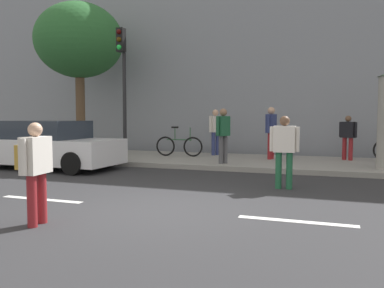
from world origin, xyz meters
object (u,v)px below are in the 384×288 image
(pedestrian_in_dark_shirt, at_px, (223,132))
(traffic_light, at_px, (123,72))
(pedestrian_in_light_jacket, at_px, (215,128))
(parked_car_red, at_px, (48,145))
(bicycle_leaning, at_px, (179,146))
(pedestrian_near_pole, at_px, (284,146))
(pedestrian_in_red_top, at_px, (271,128))
(street_tree, at_px, (79,41))
(pedestrian_with_backpack, at_px, (348,134))
(pedestrian_with_bag, at_px, (35,164))

(pedestrian_in_dark_shirt, bearing_deg, traffic_light, -172.49)
(pedestrian_in_light_jacket, height_order, parked_car_red, pedestrian_in_light_jacket)
(pedestrian_in_dark_shirt, relative_size, bicycle_leaning, 0.96)
(pedestrian_near_pole, relative_size, pedestrian_in_red_top, 0.91)
(traffic_light, distance_m, bicycle_leaning, 3.41)
(traffic_light, height_order, pedestrian_in_dark_shirt, traffic_light)
(traffic_light, relative_size, street_tree, 0.73)
(pedestrian_in_dark_shirt, bearing_deg, pedestrian_near_pole, -53.26)
(pedestrian_near_pole, distance_m, pedestrian_in_light_jacket, 6.26)
(street_tree, bearing_deg, pedestrian_near_pole, -27.74)
(street_tree, xyz_separation_m, pedestrian_in_dark_shirt, (6.26, -1.51, -3.41))
(traffic_light, height_order, pedestrian_near_pole, traffic_light)
(traffic_light, height_order, pedestrian_with_backpack, traffic_light)
(street_tree, distance_m, bicycle_leaning, 5.78)
(pedestrian_in_red_top, height_order, pedestrian_with_backpack, pedestrian_in_red_top)
(street_tree, bearing_deg, pedestrian_with_bag, -58.40)
(pedestrian_in_dark_shirt, xyz_separation_m, pedestrian_with_backpack, (3.67, 2.33, -0.13))
(pedestrian_near_pole, xyz_separation_m, pedestrian_in_red_top, (-0.98, 4.70, 0.26))
(traffic_light, relative_size, pedestrian_with_bag, 2.81)
(pedestrian_near_pole, xyz_separation_m, pedestrian_in_light_jacket, (-3.16, 5.40, 0.20))
(street_tree, xyz_separation_m, pedestrian_with_bag, (5.33, -8.67, -3.64))
(pedestrian_near_pole, distance_m, parked_car_red, 7.38)
(street_tree, relative_size, pedestrian_with_backpack, 3.97)
(pedestrian_in_red_top, bearing_deg, pedestrian_with_backpack, 12.92)
(street_tree, xyz_separation_m, pedestrian_in_red_top, (7.47, 0.25, -3.34))
(street_tree, bearing_deg, pedestrian_with_backpack, 4.70)
(bicycle_leaning, bearing_deg, parked_car_red, -131.18)
(traffic_light, xyz_separation_m, bicycle_leaning, (1.16, 2.03, -2.49))
(pedestrian_near_pole, bearing_deg, traffic_light, 155.28)
(pedestrian_in_dark_shirt, bearing_deg, parked_car_red, -160.19)
(pedestrian_near_pole, height_order, pedestrian_in_dark_shirt, pedestrian_in_dark_shirt)
(pedestrian_with_bag, bearing_deg, parked_car_red, 128.08)
(street_tree, distance_m, parked_car_red, 5.22)
(pedestrian_with_backpack, xyz_separation_m, parked_car_red, (-8.77, -4.16, -0.30))
(street_tree, bearing_deg, parked_car_red, -70.84)
(bicycle_leaning, bearing_deg, pedestrian_in_light_jacket, 37.72)
(pedestrian_in_light_jacket, bearing_deg, traffic_light, -128.26)
(bicycle_leaning, bearing_deg, pedestrian_with_bag, -82.39)
(pedestrian_in_dark_shirt, height_order, bicycle_leaning, pedestrian_in_dark_shirt)
(pedestrian_with_bag, distance_m, pedestrian_in_red_top, 9.18)
(pedestrian_in_light_jacket, bearing_deg, pedestrian_in_dark_shirt, -68.53)
(street_tree, height_order, pedestrian_with_backpack, street_tree)
(bicycle_leaning, bearing_deg, pedestrian_in_dark_shirt, -37.30)
(pedestrian_near_pole, xyz_separation_m, parked_car_red, (-7.29, 1.10, -0.24))
(pedestrian_in_dark_shirt, distance_m, pedestrian_with_backpack, 4.34)
(traffic_light, height_order, bicycle_leaning, traffic_light)
(pedestrian_with_bag, relative_size, bicycle_leaning, 0.86)
(traffic_light, relative_size, pedestrian_near_pole, 2.63)
(pedestrian_with_bag, xyz_separation_m, pedestrian_in_dark_shirt, (0.93, 7.16, 0.23))
(pedestrian_in_light_jacket, relative_size, parked_car_red, 0.38)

